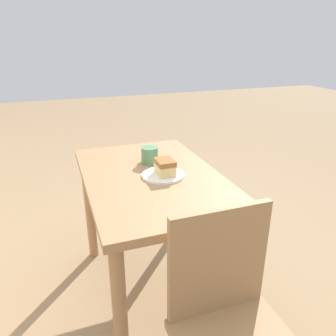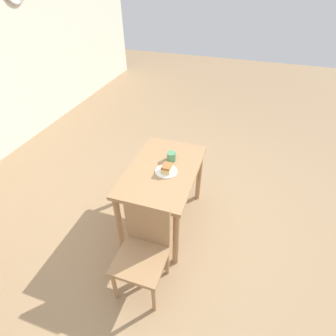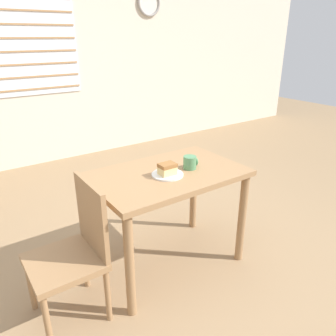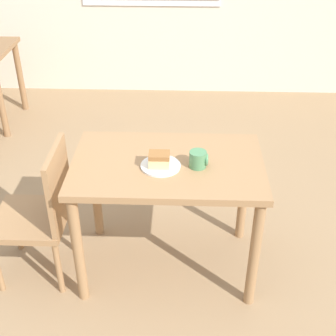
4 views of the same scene
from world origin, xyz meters
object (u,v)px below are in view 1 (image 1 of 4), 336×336
Objects in this scene: dining_table_near at (152,196)px; chair_near_window at (232,323)px; coffee_mug at (149,155)px; plate at (163,175)px; cake_slice at (165,167)px.

dining_table_near is 1.22× the size of chair_near_window.
dining_table_near is at bearing 95.63° from chair_near_window.
dining_table_near is 10.48× the size of coffee_mug.
chair_near_window is 8.59× the size of coffee_mug.
plate is at bearing 91.97° from chair_near_window.
chair_near_window is 0.76m from plate.
chair_near_window reaches higher than dining_table_near.
cake_slice is 1.11× the size of coffee_mug.
chair_near_window is at bearing -174.37° from dining_table_near.
chair_near_window is 0.78m from cake_slice.
plate is 2.15× the size of coffee_mug.
chair_near_window reaches higher than coffee_mug.
dining_table_near is at bearing 52.61° from cake_slice.
dining_table_near is 4.88× the size of plate.
coffee_mug reaches higher than dining_table_near.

